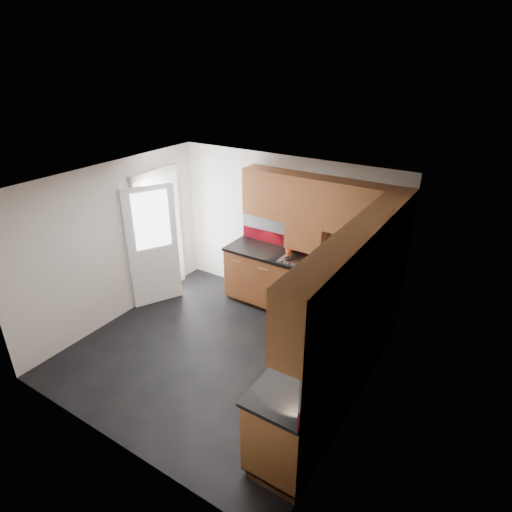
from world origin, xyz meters
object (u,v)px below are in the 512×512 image
Objects in this scene: utensil_pot at (290,246)px; toaster at (349,262)px; food_processor at (338,314)px; gas_hob at (301,260)px.

toaster is at bearing -2.54° from utensil_pot.
utensil_pot reaches higher than food_processor.
utensil_pot is 0.98m from toaster.
utensil_pot reaches higher than toaster.
utensil_pot is 1.38× the size of food_processor.
food_processor is (1.41, -1.46, 0.05)m from utensil_pot.
gas_hob is 1.24× the size of utensil_pot.
gas_hob is 1.71× the size of food_processor.
toaster is (0.70, 0.14, 0.08)m from gas_hob.
gas_hob is at bearing -32.03° from utensil_pot.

